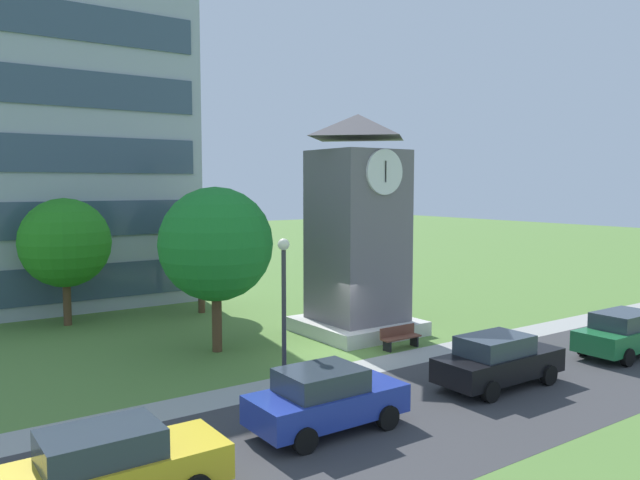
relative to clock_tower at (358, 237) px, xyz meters
name	(u,v)px	position (x,y,z in m)	size (l,w,h in m)	color
ground_plane	(340,352)	(-2.59, -2.18, -4.22)	(160.00, 160.00, 0.00)	#567F38
street_asphalt	(468,399)	(-2.59, -8.71, -4.22)	(120.00, 7.20, 0.01)	#38383A
kerb_strip	(375,365)	(-2.59, -4.31, -4.22)	(120.00, 1.60, 0.01)	#9E9E99
office_building	(35,132)	(-9.36, 18.91, 5.38)	(14.10, 16.02, 19.20)	#9EA8B2
clock_tower	(358,237)	(0.00, 0.00, 0.00)	(4.60, 4.60, 9.52)	slate
park_bench	(400,337)	(-0.27, -3.09, -3.76)	(1.80, 0.49, 0.88)	brown
street_lamp	(284,297)	(-7.02, -5.27, -1.12)	(0.36, 0.36, 4.89)	#333338
tree_by_building	(201,241)	(-3.83, 7.93, -0.53)	(3.49, 3.49, 5.46)	#513823
tree_streetside	(65,243)	(-10.13, 8.84, -0.38)	(4.10, 4.10, 5.91)	#513823
tree_near_tower	(216,244)	(-6.43, 0.68, -0.01)	(4.42, 4.42, 6.43)	#513823
parked_car_yellow	(110,468)	(-13.40, -9.01, -3.36)	(4.56, 1.93, 1.69)	gold
parked_car_blue	(326,398)	(-7.51, -8.16, -3.36)	(4.26, 2.06, 1.69)	#23389E
parked_car_black	(498,360)	(-0.87, -8.41, -3.36)	(4.57, 1.95, 1.69)	black
parked_car_green	(626,333)	(6.16, -8.76, -3.36)	(4.71, 1.96, 1.69)	#1E6B38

